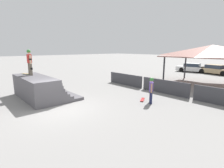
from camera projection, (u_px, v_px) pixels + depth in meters
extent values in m
plane|color=gray|center=(60.00, 109.00, 9.96)|extent=(160.00, 160.00, 0.00)
cube|color=#565459|center=(47.00, 95.00, 12.49)|extent=(4.78, 3.16, 0.19)
cube|color=#565459|center=(42.00, 94.00, 12.21)|extent=(4.78, 2.42, 0.19)
cube|color=#565459|center=(40.00, 91.00, 12.08)|extent=(4.78, 2.15, 0.19)
cube|color=#565459|center=(38.00, 89.00, 11.98)|extent=(4.78, 1.97, 0.19)
cube|color=#565459|center=(37.00, 86.00, 11.90)|extent=(4.78, 1.84, 0.19)
cube|color=#565459|center=(36.00, 84.00, 11.84)|extent=(4.78, 1.74, 0.19)
cube|color=#565459|center=(35.00, 81.00, 11.78)|extent=(4.78, 1.68, 0.19)
cube|color=#565459|center=(35.00, 78.00, 11.73)|extent=(4.78, 1.64, 0.19)
cylinder|color=silver|center=(46.00, 76.00, 12.24)|extent=(4.68, 0.07, 0.07)
cube|color=#6B6051|center=(31.00, 69.00, 12.22)|extent=(0.17, 0.17, 0.86)
cube|color=black|center=(31.00, 69.00, 12.22)|extent=(0.21, 0.16, 0.13)
cube|color=#6B6051|center=(30.00, 69.00, 12.51)|extent=(0.17, 0.17, 0.86)
cube|color=black|center=(30.00, 68.00, 12.52)|extent=(0.21, 0.16, 0.13)
cube|color=red|center=(29.00, 59.00, 12.22)|extent=(0.48, 0.27, 0.61)
cylinder|color=beige|center=(30.00, 59.00, 12.00)|extent=(0.12, 0.12, 0.61)
cylinder|color=black|center=(30.00, 59.00, 12.00)|extent=(0.18, 0.18, 0.09)
cylinder|color=beige|center=(28.00, 59.00, 12.45)|extent=(0.12, 0.12, 0.61)
cylinder|color=black|center=(28.00, 59.00, 12.45)|extent=(0.18, 0.18, 0.09)
sphere|color=beige|center=(29.00, 52.00, 12.12)|extent=(0.24, 0.24, 0.24)
sphere|color=#337F33|center=(29.00, 51.00, 12.12)|extent=(0.27, 0.27, 0.27)
cylinder|color=green|center=(29.00, 74.00, 12.72)|extent=(0.06, 0.05, 0.05)
cylinder|color=green|center=(28.00, 74.00, 12.60)|extent=(0.06, 0.05, 0.05)
cylinder|color=green|center=(25.00, 74.00, 12.94)|extent=(0.06, 0.05, 0.05)
cylinder|color=green|center=(23.00, 74.00, 12.82)|extent=(0.06, 0.05, 0.05)
cube|color=tan|center=(26.00, 74.00, 12.76)|extent=(0.83, 0.49, 0.02)
cube|color=tan|center=(30.00, 74.00, 12.59)|extent=(0.16, 0.22, 0.02)
cube|color=#1E2347|center=(151.00, 96.00, 11.14)|extent=(0.21, 0.21, 0.79)
cube|color=#1E2347|center=(151.00, 98.00, 10.81)|extent=(0.21, 0.21, 0.79)
cube|color=#6B4CB7|center=(151.00, 87.00, 10.84)|extent=(0.44, 0.46, 0.56)
cylinder|color=#A87A5B|center=(151.00, 86.00, 11.10)|extent=(0.15, 0.15, 0.56)
cylinder|color=#A87A5B|center=(151.00, 88.00, 10.59)|extent=(0.15, 0.15, 0.56)
sphere|color=#A87A5B|center=(152.00, 80.00, 10.75)|extent=(0.22, 0.22, 0.22)
sphere|color=#337F33|center=(152.00, 80.00, 10.75)|extent=(0.24, 0.24, 0.24)
cylinder|color=green|center=(142.00, 99.00, 11.85)|extent=(0.05, 0.06, 0.05)
cylinder|color=green|center=(144.00, 99.00, 11.81)|extent=(0.05, 0.06, 0.05)
cylinder|color=green|center=(141.00, 101.00, 11.41)|extent=(0.05, 0.06, 0.05)
cylinder|color=green|center=(143.00, 101.00, 11.37)|extent=(0.05, 0.06, 0.05)
cube|color=#B22323|center=(142.00, 100.00, 11.60)|extent=(0.57, 0.76, 0.02)
cube|color=#B22323|center=(143.00, 98.00, 11.93)|extent=(0.22, 0.18, 0.02)
cube|color=#3D3D42|center=(125.00, 79.00, 16.45)|extent=(3.95, 0.12, 1.05)
cube|color=#3D3D42|center=(165.00, 87.00, 13.35)|extent=(3.95, 0.12, 1.05)
cylinder|color=#2D2D33|center=(164.00, 70.00, 17.36)|extent=(0.16, 0.16, 2.58)
cylinder|color=#2D2D33|center=(185.00, 67.00, 20.23)|extent=(0.16, 0.16, 2.58)
cube|color=#9E6B60|center=(211.00, 57.00, 15.98)|extent=(8.16, 5.21, 0.10)
pyramid|color=#9E6B60|center=(212.00, 51.00, 15.86)|extent=(8.00, 5.11, 1.05)
cube|color=silver|center=(193.00, 69.00, 25.56)|extent=(4.67, 2.52, 0.62)
cube|color=#283342|center=(192.00, 65.00, 25.52)|extent=(2.29, 1.80, 0.46)
cube|color=silver|center=(192.00, 63.00, 25.48)|extent=(2.19, 1.75, 0.04)
cylinder|color=black|center=(204.00, 70.00, 25.39)|extent=(0.67, 0.32, 0.64)
cylinder|color=black|center=(202.00, 71.00, 24.19)|extent=(0.67, 0.32, 0.64)
cylinder|color=black|center=(184.00, 69.00, 27.00)|extent=(0.67, 0.32, 0.64)
cylinder|color=black|center=(182.00, 70.00, 25.80)|extent=(0.67, 0.32, 0.64)
cube|color=tan|center=(216.00, 71.00, 23.33)|extent=(4.75, 2.49, 0.62)
cube|color=#283342|center=(215.00, 67.00, 23.32)|extent=(2.31, 1.80, 0.46)
cube|color=tan|center=(215.00, 65.00, 23.27)|extent=(2.21, 1.75, 0.04)
cylinder|color=black|center=(223.00, 74.00, 21.80)|extent=(0.66, 0.31, 0.64)
cylinder|color=black|center=(209.00, 70.00, 24.92)|extent=(0.66, 0.31, 0.64)
cylinder|color=black|center=(202.00, 71.00, 24.11)|extent=(0.66, 0.31, 0.64)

